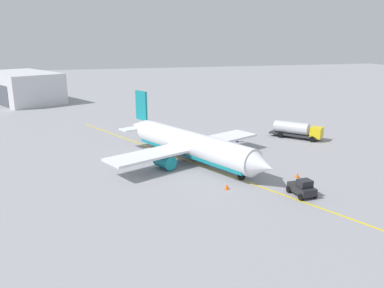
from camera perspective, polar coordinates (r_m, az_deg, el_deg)
name	(u,v)px	position (r m, az deg, el deg)	size (l,w,h in m)	color
ground_plane	(192,162)	(61.91, 0.00, -2.68)	(400.00, 400.00, 0.00)	#939399
airplane	(190,145)	(61.47, -0.28, -0.13)	(31.23, 27.25, 9.88)	white
fuel_tanker	(296,130)	(79.01, 14.95, 2.03)	(9.19, 8.47, 3.15)	#2D2D33
pushback_tug	(302,188)	(50.73, 15.75, -6.17)	(3.71, 2.50, 2.20)	#232328
refueling_worker	(237,138)	(74.12, 6.57, 0.89)	(0.63, 0.58, 1.71)	navy
safety_cone_nose	(297,175)	(57.10, 15.05, -4.42)	(0.62, 0.62, 0.69)	#F2590F
safety_cone_wingtip	(227,187)	(51.26, 5.09, -6.19)	(0.64, 0.64, 0.71)	#F2590F
distant_hangar	(22,87)	(131.50, -23.42, 7.61)	(31.93, 26.42, 9.00)	silver
taxi_line_marking	(192,162)	(61.91, 0.00, -2.68)	(73.43, 0.30, 0.01)	yellow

